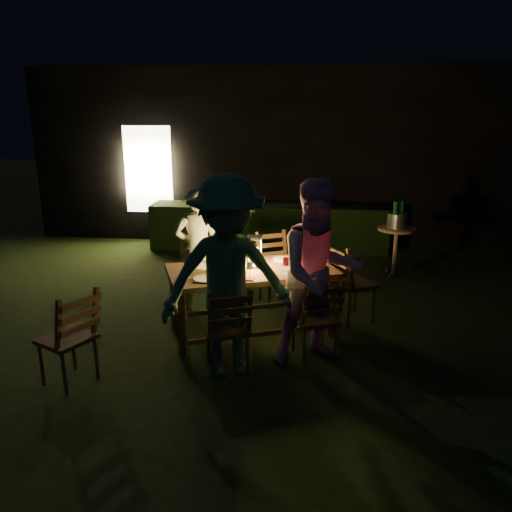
# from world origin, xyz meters

# --- Properties ---
(garden_envelope) EXTENTS (40.00, 40.00, 3.20)m
(garden_envelope) POSITION_xyz_m (-0.01, 6.15, 1.58)
(garden_envelope) COLOR black
(garden_envelope) RESTS_ON ground
(dining_table) EXTENTS (1.99, 1.49, 0.75)m
(dining_table) POSITION_xyz_m (-0.43, 0.17, 0.67)
(dining_table) COLOR #512E1B
(dining_table) RESTS_ON ground
(chair_near_left) EXTENTS (0.52, 0.54, 0.91)m
(chair_near_left) POSITION_xyz_m (-0.57, -0.71, 0.28)
(chair_near_left) COLOR #512E1B
(chair_near_left) RESTS_ON ground
(chair_near_right) EXTENTS (0.53, 0.55, 0.90)m
(chair_near_right) POSITION_xyz_m (0.27, -0.38, 0.27)
(chair_near_right) COLOR #512E1B
(chair_near_right) RESTS_ON ground
(chair_far_left) EXTENTS (0.54, 0.57, 0.97)m
(chair_far_left) POSITION_xyz_m (-1.13, 0.72, 0.29)
(chair_far_left) COLOR #512E1B
(chair_far_left) RESTS_ON ground
(chair_far_right) EXTENTS (0.58, 0.59, 0.95)m
(chair_far_right) POSITION_xyz_m (-0.21, 1.09, 0.29)
(chair_far_right) COLOR #512E1B
(chair_far_right) RESTS_ON ground
(chair_end) EXTENTS (0.63, 0.62, 0.99)m
(chair_end) POSITION_xyz_m (0.71, 0.62, 0.30)
(chair_end) COLOR #512E1B
(chair_end) RESTS_ON ground
(chair_spare) EXTENTS (0.60, 0.59, 0.95)m
(chair_spare) POSITION_xyz_m (-1.96, -1.10, 0.29)
(chair_spare) COLOR #512E1B
(chair_spare) RESTS_ON ground
(person_house_side) EXTENTS (0.66, 0.55, 1.55)m
(person_house_side) POSITION_xyz_m (-1.15, 0.77, 0.77)
(person_house_side) COLOR #F0F1CD
(person_house_side) RESTS_ON ground
(person_opp_right) EXTENTS (1.07, 0.96, 1.82)m
(person_opp_right) POSITION_xyz_m (0.29, -0.43, 0.91)
(person_opp_right) COLOR #DF99BB
(person_opp_right) RESTS_ON ground
(person_opp_left) EXTENTS (1.39, 1.10, 1.89)m
(person_opp_left) POSITION_xyz_m (-0.55, -0.76, 0.95)
(person_opp_left) COLOR #376E4C
(person_opp_left) RESTS_ON ground
(lantern) EXTENTS (0.16, 0.16, 0.35)m
(lantern) POSITION_xyz_m (-0.41, 0.23, 0.90)
(lantern) COLOR white
(lantern) RESTS_ON dining_table
(plate_far_left) EXTENTS (0.25, 0.25, 0.01)m
(plate_far_left) POSITION_xyz_m (-1.03, 0.17, 0.75)
(plate_far_left) COLOR white
(plate_far_left) RESTS_ON dining_table
(plate_near_left) EXTENTS (0.25, 0.25, 0.01)m
(plate_near_left) POSITION_xyz_m (-0.87, -0.24, 0.75)
(plate_near_left) COLOR white
(plate_near_left) RESTS_ON dining_table
(plate_far_right) EXTENTS (0.25, 0.25, 0.01)m
(plate_far_right) POSITION_xyz_m (-0.10, 0.54, 0.75)
(plate_far_right) COLOR white
(plate_far_right) RESTS_ON dining_table
(plate_near_right) EXTENTS (0.25, 0.25, 0.01)m
(plate_near_right) POSITION_xyz_m (0.06, 0.13, 0.75)
(plate_near_right) COLOR white
(plate_near_right) RESTS_ON dining_table
(wineglass_a) EXTENTS (0.06, 0.06, 0.18)m
(wineglass_a) POSITION_xyz_m (-0.82, 0.32, 0.83)
(wineglass_a) COLOR #59070F
(wineglass_a) RESTS_ON dining_table
(wineglass_b) EXTENTS (0.06, 0.06, 0.18)m
(wineglass_b) POSITION_xyz_m (-1.06, -0.21, 0.83)
(wineglass_b) COLOR #59070F
(wineglass_b) RESTS_ON dining_table
(wineglass_c) EXTENTS (0.06, 0.06, 0.18)m
(wineglass_c) POSITION_xyz_m (-0.05, 0.02, 0.83)
(wineglass_c) COLOR #59070F
(wineglass_c) RESTS_ON dining_table
(wineglass_d) EXTENTS (0.06, 0.06, 0.18)m
(wineglass_d) POSITION_xyz_m (0.08, 0.56, 0.83)
(wineglass_d) COLOR #59070F
(wineglass_d) RESTS_ON dining_table
(wineglass_e) EXTENTS (0.06, 0.06, 0.18)m
(wineglass_e) POSITION_xyz_m (-0.42, -0.15, 0.83)
(wineglass_e) COLOR silver
(wineglass_e) RESTS_ON dining_table
(bottle_table) EXTENTS (0.07, 0.07, 0.28)m
(bottle_table) POSITION_xyz_m (-0.67, 0.08, 0.89)
(bottle_table) COLOR #0F471E
(bottle_table) RESTS_ON dining_table
(napkin_left) EXTENTS (0.18, 0.14, 0.01)m
(napkin_left) POSITION_xyz_m (-0.46, -0.18, 0.75)
(napkin_left) COLOR red
(napkin_left) RESTS_ON dining_table
(napkin_right) EXTENTS (0.18, 0.14, 0.01)m
(napkin_right) POSITION_xyz_m (0.19, 0.09, 0.75)
(napkin_right) COLOR red
(napkin_right) RESTS_ON dining_table
(phone) EXTENTS (0.14, 0.07, 0.01)m
(phone) POSITION_xyz_m (-0.90, -0.34, 0.75)
(phone) COLOR black
(phone) RESTS_ON dining_table
(side_table) EXTENTS (0.55, 0.55, 0.74)m
(side_table) POSITION_xyz_m (1.51, 2.38, 0.65)
(side_table) COLOR #916A48
(side_table) RESTS_ON ground
(ice_bucket) EXTENTS (0.30, 0.30, 0.22)m
(ice_bucket) POSITION_xyz_m (1.51, 2.38, 0.85)
(ice_bucket) COLOR #A5A8AD
(ice_bucket) RESTS_ON side_table
(bottle_bucket_a) EXTENTS (0.07, 0.07, 0.32)m
(bottle_bucket_a) POSITION_xyz_m (1.46, 2.34, 0.90)
(bottle_bucket_a) COLOR #0F471E
(bottle_bucket_a) RESTS_ON side_table
(bottle_bucket_b) EXTENTS (0.07, 0.07, 0.32)m
(bottle_bucket_b) POSITION_xyz_m (1.56, 2.42, 0.90)
(bottle_bucket_b) COLOR #0F471E
(bottle_bucket_b) RESTS_ON side_table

